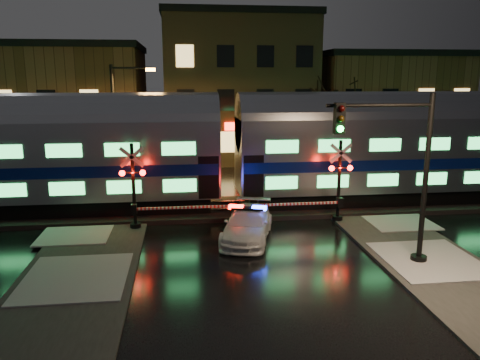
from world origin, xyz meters
name	(u,v)px	position (x,y,z in m)	size (l,w,h in m)	color
ground	(249,243)	(0.00, 0.00, 0.00)	(120.00, 120.00, 0.00)	black
ballast	(236,208)	(0.00, 5.00, 0.12)	(90.00, 4.20, 0.24)	black
sidewalk_left	(53,323)	(-6.50, -6.00, 0.06)	(4.00, 20.00, 0.12)	#2D2D2D
sidewalk_right	(479,298)	(6.50, -6.00, 0.06)	(4.00, 20.00, 0.12)	#2D2D2D
building_left	(57,107)	(-13.00, 22.00, 4.50)	(14.00, 10.00, 9.00)	brown
building_mid	(236,90)	(2.00, 22.50, 5.75)	(12.00, 11.00, 11.50)	brown
building_right	(380,107)	(15.00, 22.00, 4.25)	(12.00, 10.00, 8.50)	brown
train	(228,147)	(-0.40, 5.00, 3.38)	(51.00, 3.12, 5.92)	black
police_car	(248,224)	(-0.01, 0.50, 0.68)	(3.07, 4.97, 1.50)	white
crossing_signal_right	(332,190)	(4.31, 2.30, 1.66)	(5.66, 0.65, 4.01)	black
crossing_signal_left	(142,195)	(-4.61, 2.30, 1.66)	(5.68, 0.65, 4.02)	black
traffic_light	(400,177)	(5.03, -3.04, 3.39)	(4.12, 0.72, 6.38)	black
streetlight	(119,122)	(-6.34, 9.00, 4.38)	(2.54, 0.27, 7.59)	black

